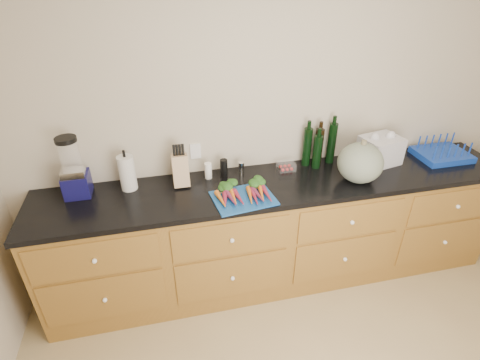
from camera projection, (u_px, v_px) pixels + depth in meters
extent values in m
cube|color=#C0B49F|center=(271.00, 121.00, 2.89)|extent=(4.10, 0.05, 2.60)
cube|color=brown|center=(278.00, 233.00, 3.06)|extent=(3.60, 0.60, 0.90)
cube|color=brown|center=(95.00, 259.00, 2.40)|extent=(0.82, 0.01, 0.28)
sphere|color=white|center=(94.00, 261.00, 2.39)|extent=(0.03, 0.03, 0.03)
cube|color=brown|center=(105.00, 298.00, 2.59)|extent=(0.82, 0.01, 0.38)
sphere|color=white|center=(105.00, 300.00, 2.57)|extent=(0.03, 0.03, 0.03)
cube|color=brown|center=(232.00, 239.00, 2.58)|extent=(0.82, 0.01, 0.28)
sphere|color=white|center=(232.00, 240.00, 2.56)|extent=(0.03, 0.03, 0.03)
cube|color=brown|center=(232.00, 277.00, 2.76)|extent=(0.82, 0.01, 0.38)
sphere|color=white|center=(233.00, 278.00, 2.75)|extent=(0.03, 0.03, 0.03)
cube|color=brown|center=(351.00, 221.00, 2.75)|extent=(0.82, 0.01, 0.28)
sphere|color=white|center=(352.00, 222.00, 2.74)|extent=(0.03, 0.03, 0.03)
cube|color=brown|center=(344.00, 258.00, 2.93)|extent=(0.82, 0.01, 0.38)
sphere|color=white|center=(345.00, 259.00, 2.92)|extent=(0.03, 0.03, 0.03)
cube|color=brown|center=(457.00, 205.00, 2.92)|extent=(0.82, 0.01, 0.28)
sphere|color=white|center=(458.00, 207.00, 2.91)|extent=(0.03, 0.03, 0.03)
cube|color=brown|center=(444.00, 241.00, 3.11)|extent=(0.82, 0.01, 0.38)
sphere|color=white|center=(445.00, 242.00, 3.09)|extent=(0.03, 0.03, 0.03)
cube|color=black|center=(281.00, 184.00, 2.82)|extent=(3.64, 0.62, 0.04)
cube|color=#154A8F|center=(243.00, 198.00, 2.60)|extent=(0.45, 0.36, 0.01)
cone|color=orange|center=(221.00, 200.00, 2.55)|extent=(0.04, 0.18, 0.04)
cone|color=maroon|center=(226.00, 199.00, 2.55)|extent=(0.04, 0.18, 0.04)
cone|color=maroon|center=(230.00, 198.00, 2.56)|extent=(0.04, 0.18, 0.04)
cone|color=orange|center=(234.00, 198.00, 2.56)|extent=(0.04, 0.18, 0.04)
cone|color=maroon|center=(238.00, 197.00, 2.57)|extent=(0.04, 0.18, 0.04)
ellipsoid|color=#204A18|center=(226.00, 187.00, 2.67)|extent=(0.18, 0.11, 0.05)
cone|color=orange|center=(250.00, 196.00, 2.58)|extent=(0.04, 0.18, 0.04)
cone|color=maroon|center=(254.00, 195.00, 2.59)|extent=(0.04, 0.18, 0.04)
cone|color=maroon|center=(258.00, 195.00, 2.60)|extent=(0.04, 0.18, 0.04)
cone|color=orange|center=(262.00, 194.00, 2.60)|extent=(0.04, 0.18, 0.04)
cone|color=maroon|center=(266.00, 194.00, 2.61)|extent=(0.04, 0.18, 0.04)
ellipsoid|color=#204A18|center=(253.00, 184.00, 2.71)|extent=(0.18, 0.11, 0.05)
ellipsoid|color=#5B6857|center=(360.00, 163.00, 2.75)|extent=(0.33, 0.33, 0.30)
cube|color=#100E45|center=(77.00, 184.00, 2.62)|extent=(0.17, 0.17, 0.16)
cube|color=silver|center=(73.00, 173.00, 2.54)|extent=(0.15, 0.10, 0.05)
cylinder|color=white|center=(70.00, 157.00, 2.51)|extent=(0.13, 0.13, 0.23)
cylinder|color=black|center=(65.00, 140.00, 2.44)|extent=(0.14, 0.14, 0.03)
cylinder|color=silver|center=(127.00, 173.00, 2.66)|extent=(0.12, 0.12, 0.26)
cube|color=tan|center=(180.00, 170.00, 2.72)|extent=(0.12, 0.12, 0.23)
cylinder|color=white|center=(208.00, 171.00, 2.82)|extent=(0.05, 0.05, 0.13)
cylinder|color=black|center=(224.00, 168.00, 2.84)|extent=(0.06, 0.06, 0.14)
cylinder|color=white|center=(241.00, 168.00, 2.88)|extent=(0.05, 0.05, 0.10)
cube|color=white|center=(286.00, 166.00, 2.95)|extent=(0.13, 0.11, 0.06)
cylinder|color=black|center=(307.00, 147.00, 2.96)|extent=(0.07, 0.07, 0.31)
cylinder|color=black|center=(319.00, 146.00, 3.00)|extent=(0.07, 0.07, 0.29)
cylinder|color=black|center=(332.00, 143.00, 3.00)|extent=(0.07, 0.07, 0.33)
cylinder|color=black|center=(317.00, 152.00, 2.93)|extent=(0.07, 0.07, 0.27)
cube|color=#1237A2|center=(441.00, 155.00, 3.14)|extent=(0.41, 0.33, 0.05)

